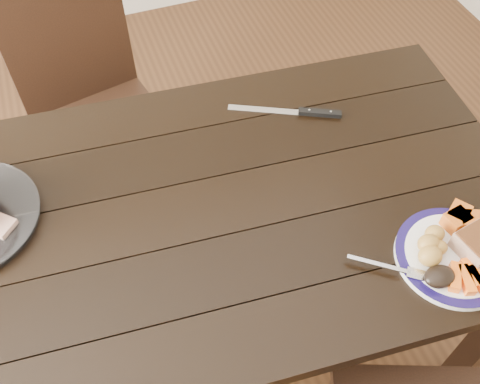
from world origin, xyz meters
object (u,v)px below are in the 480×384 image
object	(u,v)px
carving_knife	(306,112)
chair_far	(92,101)
dining_table	(208,228)
dinner_plate	(453,257)
fork	(393,268)

from	to	relation	value
carving_knife	chair_far	bearing A→B (deg)	163.65
dining_table	dinner_plate	size ratio (longest dim) A/B	6.38
dining_table	dinner_plate	xyz separation A→B (m)	(0.48, -0.33, 0.10)
dining_table	fork	distance (m)	0.47
dining_table	chair_far	xyz separation A→B (m)	(-0.20, 0.74, -0.13)
dinner_plate	fork	xyz separation A→B (m)	(-0.15, 0.02, 0.01)
chair_far	carving_knife	size ratio (longest dim) A/B	3.15
carving_knife	dinner_plate	bearing A→B (deg)	-51.26
dinner_plate	fork	world-z (taller)	fork
dining_table	fork	size ratio (longest dim) A/B	10.97
chair_far	carving_knife	distance (m)	0.80
fork	carving_knife	bearing A→B (deg)	123.97
chair_far	dinner_plate	world-z (taller)	chair_far
dining_table	chair_far	size ratio (longest dim) A/B	1.79
dining_table	fork	bearing A→B (deg)	-43.47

